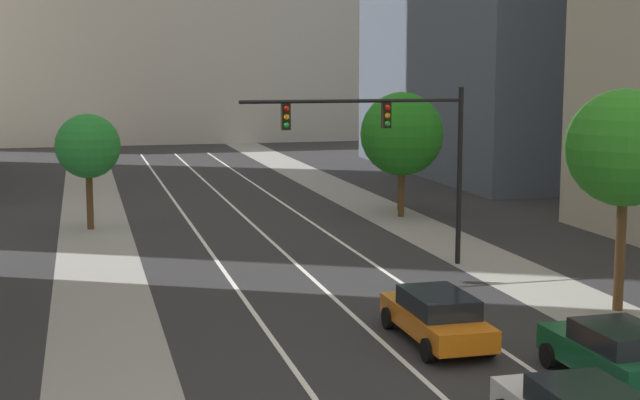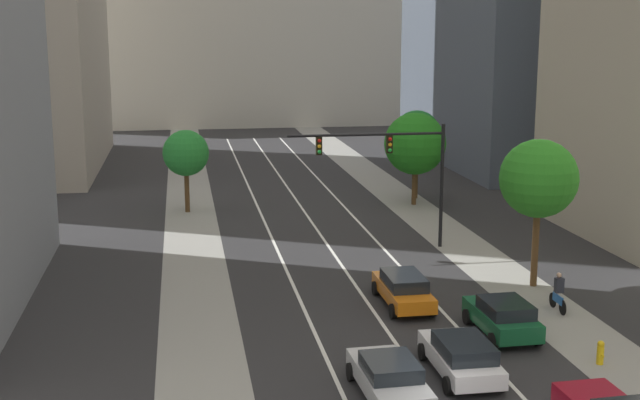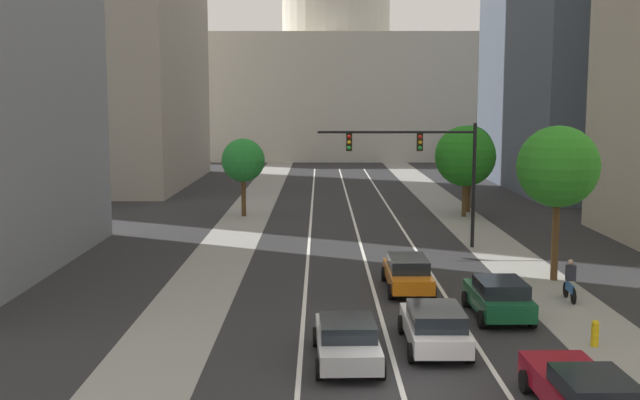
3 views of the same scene
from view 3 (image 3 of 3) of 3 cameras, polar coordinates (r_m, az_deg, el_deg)
ground_plane at (r=61.45m, az=2.13°, el=-0.16°), size 400.00×400.00×0.00m
sidewalk_left at (r=56.69m, az=-5.27°, el=-0.82°), size 3.27×130.00×0.01m
sidewalk_right at (r=57.30m, az=9.83°, el=-0.81°), size 3.27×130.00×0.01m
lane_stripe_left at (r=46.58m, az=-0.79°, el=-2.58°), size 0.16×90.00×0.01m
lane_stripe_center at (r=46.64m, az=2.82°, el=-2.58°), size 0.16×90.00×0.01m
lane_stripe_right at (r=46.87m, az=6.40°, el=-2.56°), size 0.16×90.00×0.01m
capitol_building at (r=112.32m, az=1.17°, el=9.64°), size 43.26×23.66×36.37m
car_silver at (r=24.17m, az=2.01°, el=-10.32°), size 2.17×4.63×1.40m
car_crimson at (r=21.17m, az=18.96°, el=-13.31°), size 2.17×4.78×1.42m
car_green at (r=29.63m, az=13.14°, el=-7.05°), size 2.10×4.18×1.51m
car_white at (r=25.68m, az=8.53°, el=-9.25°), size 2.05×4.51×1.45m
car_orange at (r=33.22m, az=6.52°, el=-5.37°), size 1.95×4.77×1.45m
traffic_signal_mast at (r=42.29m, az=7.79°, el=3.13°), size 8.69×0.39×6.89m
fire_hydrant at (r=27.24m, az=19.78°, el=-9.30°), size 0.26×0.35×0.91m
cyclist at (r=32.79m, az=18.12°, el=-5.72°), size 0.37×1.70×1.72m
street_tree_far_right at (r=54.27m, az=10.75°, el=3.22°), size 4.24×4.24×6.38m
street_tree_near_right at (r=35.73m, az=17.29°, el=2.35°), size 3.65×3.65×7.00m
street_tree_mid_right at (r=56.50m, az=11.07°, el=3.73°), size 3.39×3.39×6.32m
street_tree_mid_left at (r=53.77m, az=-5.76°, el=2.94°), size 3.03×3.03×5.48m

